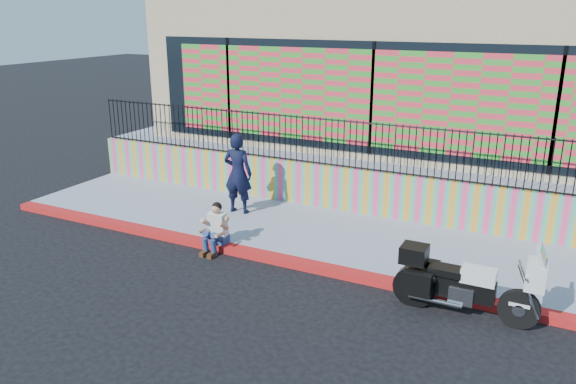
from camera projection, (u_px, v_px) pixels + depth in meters
The scene contains 10 objects.
ground at pixel (300, 267), 11.34m from camera, with size 90.00×90.00×0.00m, color black.
red_curb at pixel (300, 264), 11.31m from camera, with size 16.00×0.30×0.15m, color red.
sidewalk at pixel (331, 236), 12.72m from camera, with size 16.00×3.00×0.15m, color gray.
mural_wall at pixel (357, 191), 13.89m from camera, with size 16.00×0.20×1.10m, color #FB427B.
metal_fence at pixel (358, 145), 13.53m from camera, with size 15.80×0.04×1.20m, color black, non-canonical shape.
elevated_platform at pixel (410, 150), 18.25m from camera, with size 16.00×10.00×1.25m, color gray.
storefront_building at pixel (414, 69), 17.26m from camera, with size 14.00×8.06×4.00m.
police_motorcycle at pixel (464, 282), 9.38m from camera, with size 2.37×0.78×1.48m.
police_officer at pixel (238, 173), 13.74m from camera, with size 0.73×0.48×2.00m, color black.
seated_man at pixel (214, 233), 11.92m from camera, with size 0.54×0.71×1.06m.
Camera 1 is at (4.40, -9.34, 4.93)m, focal length 35.00 mm.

